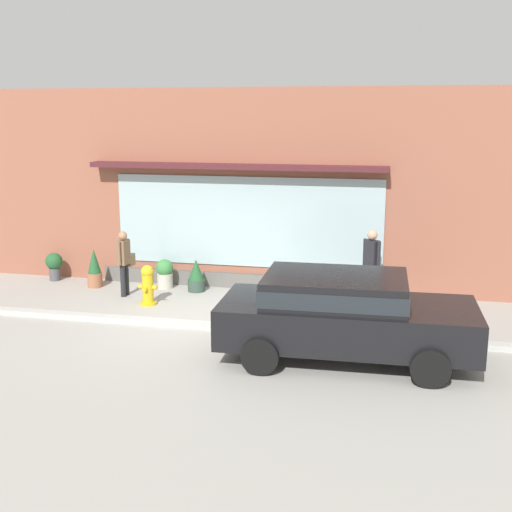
# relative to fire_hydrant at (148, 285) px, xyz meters

# --- Properties ---
(ground_plane) EXTENTS (60.00, 60.00, 0.00)m
(ground_plane) POSITION_rel_fire_hydrant_xyz_m (1.59, -1.12, -0.46)
(ground_plane) COLOR #9E9B93
(curb_strip) EXTENTS (14.00, 0.24, 0.12)m
(curb_strip) POSITION_rel_fire_hydrant_xyz_m (1.59, -1.32, -0.40)
(curb_strip) COLOR #B2B2AD
(curb_strip) RESTS_ON ground_plane
(storefront) EXTENTS (14.00, 0.81, 4.80)m
(storefront) POSITION_rel_fire_hydrant_xyz_m (1.59, 2.07, 1.90)
(storefront) COLOR #935642
(storefront) RESTS_ON ground_plane
(fire_hydrant) EXTENTS (0.43, 0.40, 0.90)m
(fire_hydrant) POSITION_rel_fire_hydrant_xyz_m (0.00, 0.00, 0.00)
(fire_hydrant) COLOR gold
(fire_hydrant) RESTS_ON ground_plane
(pedestrian_with_handbag) EXTENTS (0.24, 0.65, 1.54)m
(pedestrian_with_handbag) POSITION_rel_fire_hydrant_xyz_m (-0.79, 0.58, 0.43)
(pedestrian_with_handbag) COLOR #232328
(pedestrian_with_handbag) RESTS_ON ground_plane
(pedestrian_passerby) EXTENTS (0.39, 0.36, 1.71)m
(pedestrian_passerby) POSITION_rel_fire_hydrant_xyz_m (4.86, 1.06, 0.55)
(pedestrian_passerby) COLOR #8E333D
(pedestrian_passerby) RESTS_ON ground_plane
(parked_car_black) EXTENTS (4.43, 2.17, 1.50)m
(parked_car_black) POSITION_rel_fire_hydrant_xyz_m (4.54, -2.37, 0.41)
(parked_car_black) COLOR black
(parked_car_black) RESTS_ON ground_plane
(potted_plant_window_left) EXTENTS (0.36, 0.36, 0.96)m
(potted_plant_window_left) POSITION_rel_fire_hydrant_xyz_m (-1.85, 1.14, 0.00)
(potted_plant_window_left) COLOR #9E6042
(potted_plant_window_left) RESTS_ON ground_plane
(potted_plant_low_front) EXTENTS (0.43, 0.43, 0.72)m
(potted_plant_low_front) POSITION_rel_fire_hydrant_xyz_m (-3.14, 1.51, -0.03)
(potted_plant_low_front) COLOR #4C4C51
(potted_plant_low_front) RESTS_ON ground_plane
(potted_plant_near_hydrant) EXTENTS (0.41, 0.41, 0.79)m
(potted_plant_near_hydrant) POSITION_rel_fire_hydrant_xyz_m (0.72, 1.30, -0.08)
(potted_plant_near_hydrant) COLOR #33473D
(potted_plant_near_hydrant) RESTS_ON ground_plane
(potted_plant_doorstep) EXTENTS (0.42, 0.42, 0.72)m
(potted_plant_doorstep) POSITION_rel_fire_hydrant_xyz_m (-0.12, 1.42, -0.08)
(potted_plant_doorstep) COLOR #B7B2A3
(potted_plant_doorstep) RESTS_ON ground_plane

